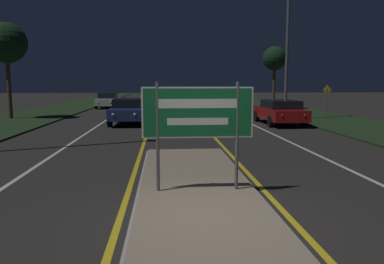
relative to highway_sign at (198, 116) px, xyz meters
The scene contains 19 objects.
ground_plane 2.23m from the highway_sign, 90.00° to the right, with size 160.00×160.00×0.00m, color #282623.
median_island 1.58m from the highway_sign, 90.00° to the left, with size 2.50×9.67×0.10m.
verge_left 20.82m from the highway_sign, 117.23° to the left, with size 5.00×100.00×0.08m.
verge_right 20.82m from the highway_sign, 62.77° to the left, with size 5.00×100.00×0.08m.
centre_line_yellow_left 23.56m from the highway_sign, 93.51° to the left, with size 0.12×70.00×0.01m.
centre_line_yellow_right 23.56m from the highway_sign, 86.49° to the left, with size 0.12×70.00×0.01m.
lane_line_white_left 23.89m from the highway_sign, 100.15° to the left, with size 0.12×70.00×0.01m.
lane_line_white_right 23.89m from the highway_sign, 79.85° to the left, with size 0.12×70.00×0.01m.
edge_line_white_left 24.60m from the highway_sign, 107.06° to the left, with size 0.10×70.00×0.01m.
edge_line_white_right 24.60m from the highway_sign, 72.94° to the left, with size 0.10×70.00×0.01m.
highway_sign is the anchor object (origin of this frame).
streetlight_right_near 16.64m from the highway_sign, 65.54° to the left, with size 0.49×0.49×9.86m.
car_receding_0 14.01m from the highway_sign, 65.92° to the left, with size 1.97×4.79×1.34m.
car_receding_1 21.99m from the highway_sign, 83.08° to the left, with size 1.87×4.73×1.37m.
car_approaching_0 13.90m from the highway_sign, 101.07° to the left, with size 1.87×4.36×1.40m.
car_approaching_1 27.83m from the highway_sign, 101.90° to the left, with size 1.87×4.33×1.37m.
warning_sign 19.48m from the highway_sign, 58.72° to the left, with size 0.60×0.06×2.04m.
roadside_palm_left 19.77m from the highway_sign, 121.51° to the left, with size 2.46×2.46×5.86m.
roadside_palm_right 25.16m from the highway_sign, 69.99° to the left, with size 1.98×1.98×5.21m.
Camera 1 is at (-0.68, -5.90, 2.29)m, focal length 35.00 mm.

